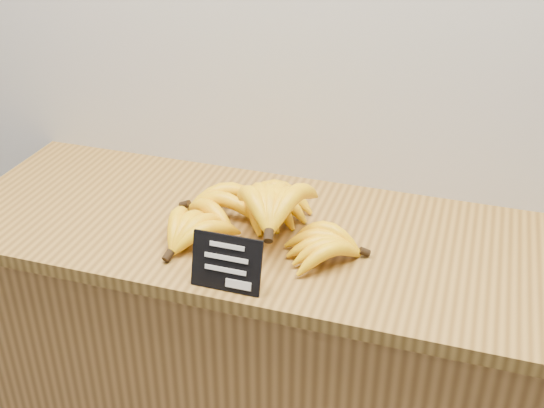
{
  "coord_description": "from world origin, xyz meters",
  "views": [
    {
      "loc": [
        0.2,
        1.55,
        1.71
      ],
      "look_at": [
        -0.17,
        2.7,
        1.02
      ],
      "focal_mm": 45.0,
      "sensor_mm": 36.0,
      "label": 1
    }
  ],
  "objects": [
    {
      "name": "banana_pile",
      "position": [
        -0.22,
        2.73,
        0.98
      ],
      "size": [
        0.48,
        0.37,
        0.13
      ],
      "color": "yellow",
      "rests_on": "counter_top"
    },
    {
      "name": "counter",
      "position": [
        -0.17,
        2.75,
        0.45
      ],
      "size": [
        1.33,
        0.5,
        0.9
      ],
      "primitive_type": "cube",
      "color": "#A06E33",
      "rests_on": "ground"
    },
    {
      "name": "counter_top",
      "position": [
        -0.17,
        2.75,
        0.92
      ],
      "size": [
        1.47,
        0.54,
        0.03
      ],
      "primitive_type": "cube",
      "color": "olive",
      "rests_on": "counter"
    },
    {
      "name": "chalkboard_sign",
      "position": [
        -0.21,
        2.52,
        0.98
      ],
      "size": [
        0.14,
        0.03,
        0.11
      ],
      "primitive_type": "cube",
      "rotation": [
        -0.27,
        0.0,
        0.0
      ],
      "color": "black",
      "rests_on": "counter_top"
    }
  ]
}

